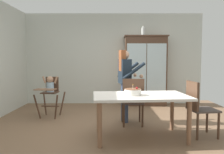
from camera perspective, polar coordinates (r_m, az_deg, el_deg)
ground_plane at (r=4.55m, az=0.21°, el=-12.71°), size 6.24×6.24×0.00m
wall_back at (r=6.98m, az=0.07°, el=4.49°), size 5.32×0.06×2.70m
china_cabinet at (r=6.79m, az=8.10°, el=1.63°), size 1.25×0.48×2.02m
ceramic_vase at (r=6.83m, az=7.66°, el=11.10°), size 0.13×0.13×0.27m
high_chair_with_toddler at (r=5.52m, az=-15.25°, el=-2.88°), size 0.63×0.73×0.95m
adult_person at (r=4.90m, az=3.08°, el=0.07°), size 0.59×0.57×1.53m
dining_table at (r=3.94m, az=6.82°, el=-5.66°), size 1.64×1.09×0.74m
birthday_cake at (r=3.86m, az=5.00°, el=-3.70°), size 0.28×0.28×0.19m
dining_chair_far_side at (r=4.63m, az=4.99°, el=-5.34°), size 0.45×0.45×0.96m
dining_chair_right_end at (r=4.27m, az=20.22°, el=-6.43°), size 0.49×0.49×0.96m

